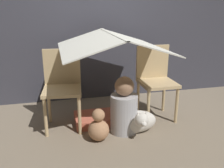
% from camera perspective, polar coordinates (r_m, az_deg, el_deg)
% --- Properties ---
extents(ground_plane, '(8.80, 8.80, 0.00)m').
position_cam_1_polar(ground_plane, '(2.78, 1.17, -10.87)').
color(ground_plane, gray).
extents(wall_back, '(7.00, 0.05, 2.50)m').
position_cam_1_polar(wall_back, '(3.54, -3.48, 16.44)').
color(wall_back, '#3D3D47').
rests_on(wall_back, ground_plane).
extents(chair_left, '(0.45, 0.45, 0.86)m').
position_cam_1_polar(chair_left, '(2.80, -11.27, -0.14)').
color(chair_left, '#D1B27F').
rests_on(chair_left, ground_plane).
extents(chair_right, '(0.41, 0.41, 0.86)m').
position_cam_1_polar(chair_right, '(3.04, 9.89, 1.36)').
color(chair_right, '#D1B27F').
rests_on(chair_right, ground_plane).
extents(sheet_canopy, '(1.11, 1.17, 0.18)m').
position_cam_1_polar(sheet_canopy, '(2.70, -0.00, 9.67)').
color(sheet_canopy, silver).
extents(person_front, '(0.29, 0.29, 0.62)m').
position_cam_1_polar(person_front, '(2.68, 2.75, -5.61)').
color(person_front, '#B2B2B7').
rests_on(person_front, ground_plane).
extents(dog, '(0.45, 0.37, 0.32)m').
position_cam_1_polar(dog, '(2.71, 5.64, -8.50)').
color(dog, silver).
rests_on(dog, ground_plane).
extents(floor_cushion, '(0.46, 0.37, 0.10)m').
position_cam_1_polar(floor_cushion, '(2.96, -3.88, -7.96)').
color(floor_cushion, '#CC664C').
rests_on(floor_cushion, ground_plane).
extents(plush_toy, '(0.22, 0.22, 0.34)m').
position_cam_1_polar(plush_toy, '(2.57, -3.08, -9.90)').
color(plush_toy, tan).
rests_on(plush_toy, ground_plane).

